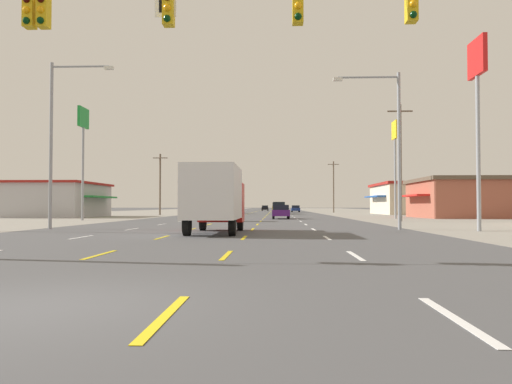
# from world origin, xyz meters

# --- Properties ---
(ground_plane) EXTENTS (572.00, 572.00, 0.00)m
(ground_plane) POSITION_xyz_m (0.00, 66.00, 0.00)
(ground_plane) COLOR #4C4C4F
(lot_apron_left) EXTENTS (28.00, 440.00, 0.01)m
(lot_apron_left) POSITION_xyz_m (-24.75, 66.00, 0.00)
(lot_apron_left) COLOR gray
(lot_apron_left) RESTS_ON ground
(lot_apron_right) EXTENTS (28.00, 440.00, 0.01)m
(lot_apron_right) POSITION_xyz_m (24.75, 66.00, 0.00)
(lot_apron_right) COLOR gray
(lot_apron_right) RESTS_ON ground
(lane_markings) EXTENTS (10.64, 227.60, 0.01)m
(lane_markings) POSITION_xyz_m (0.00, 104.50, 0.01)
(lane_markings) COLOR white
(lane_markings) RESTS_ON ground
(signal_span_wire) EXTENTS (25.92, 0.52, 8.82)m
(signal_span_wire) POSITION_xyz_m (-0.19, 7.18, 5.30)
(signal_span_wire) COLOR brown
(signal_span_wire) RESTS_ON ground
(box_truck_center_turn_nearest) EXTENTS (2.40, 7.20, 3.23)m
(box_truck_center_turn_nearest) POSITION_xyz_m (0.10, 17.96, 1.84)
(box_truck_center_turn_nearest) COLOR red
(box_truck_center_turn_nearest) RESTS_ON ground
(sedan_inner_right_near) EXTENTS (1.80, 4.50, 1.46)m
(sedan_inner_right_near) POSITION_xyz_m (3.60, 45.44, 0.76)
(sedan_inner_right_near) COLOR #4C196B
(sedan_inner_right_near) RESTS_ON ground
(suv_inner_right_mid) EXTENTS (1.98, 4.90, 1.98)m
(suv_inner_right_mid) POSITION_xyz_m (3.56, 72.89, 1.03)
(suv_inner_right_mid) COLOR #235B2D
(suv_inner_right_mid) RESTS_ON ground
(sedan_inner_left_midfar) EXTENTS (1.80, 4.50, 1.46)m
(sedan_inner_left_midfar) POSITION_xyz_m (-3.42, 78.17, 0.76)
(sedan_inner_left_midfar) COLOR maroon
(sedan_inner_left_midfar) RESTS_ON ground
(suv_inner_right_far) EXTENTS (1.98, 4.90, 1.98)m
(suv_inner_right_far) POSITION_xyz_m (3.37, 83.51, 1.03)
(suv_inner_right_far) COLOR #B28C33
(suv_inner_right_far) RESTS_ON ground
(sedan_far_right_farther) EXTENTS (1.80, 4.50, 1.46)m
(sedan_far_right_farther) POSITION_xyz_m (7.23, 99.62, 0.76)
(sedan_far_right_farther) COLOR navy
(sedan_far_right_farther) RESTS_ON ground
(hatchback_inner_right_farthest) EXTENTS (1.72, 3.90, 1.54)m
(hatchback_inner_right_farthest) POSITION_xyz_m (3.51, 116.39, 0.78)
(hatchback_inner_right_farthest) COLOR black
(hatchback_inner_right_farthest) RESTS_ON ground
(sedan_center_turn_distant_a) EXTENTS (1.80, 4.50, 1.46)m
(sedan_center_turn_distant_a) POSITION_xyz_m (0.12, 127.24, 0.76)
(sedan_center_turn_distant_a) COLOR black
(sedan_center_turn_distant_a) RESTS_ON ground
(storefront_left_row_1) EXTENTS (12.30, 12.75, 4.21)m
(storefront_left_row_1) POSITION_xyz_m (-24.32, 53.40, 2.12)
(storefront_left_row_1) COLOR #B2B2B7
(storefront_left_row_1) RESTS_ON ground
(storefront_right_row_1) EXTENTS (12.14, 12.38, 4.50)m
(storefront_right_row_1) POSITION_xyz_m (24.74, 51.39, 2.27)
(storefront_right_row_1) COLOR #A35642
(storefront_right_row_1) RESTS_ON ground
(storefront_right_row_2) EXTENTS (13.37, 16.23, 5.06)m
(storefront_right_row_2) POSITION_xyz_m (25.72, 75.54, 2.55)
(storefront_right_row_2) COLOR beige
(storefront_right_row_2) RESTS_ON ground
(pole_sign_left_row_1) EXTENTS (0.24, 2.26, 10.57)m
(pole_sign_left_row_1) POSITION_xyz_m (-14.96, 39.18, 8.08)
(pole_sign_left_row_1) COLOR gray
(pole_sign_left_row_1) RESTS_ON ground
(pole_sign_right_row_0) EXTENTS (0.24, 2.12, 10.32)m
(pole_sign_right_row_0) POSITION_xyz_m (13.90, 20.37, 7.86)
(pole_sign_right_row_0) COLOR gray
(pole_sign_right_row_0) RESTS_ON ground
(pole_sign_right_row_1) EXTENTS (0.24, 2.05, 10.32)m
(pole_sign_right_row_1) POSITION_xyz_m (15.65, 46.35, 7.81)
(pole_sign_right_row_1) COLOR gray
(pole_sign_right_row_1) RESTS_ON ground
(streetlight_left_row_0) EXTENTS (3.79, 0.26, 9.83)m
(streetlight_left_row_0) POSITION_xyz_m (-9.79, 22.12, 5.65)
(streetlight_left_row_0) COLOR gray
(streetlight_left_row_0) RESTS_ON ground
(streetlight_right_row_0) EXTENTS (3.84, 0.26, 9.01)m
(streetlight_right_row_0) POSITION_xyz_m (9.75, 22.12, 5.23)
(streetlight_right_row_0) COLOR gray
(streetlight_right_row_0) RESTS_ON ground
(utility_pole_right_row_0) EXTENTS (2.20, 0.26, 10.30)m
(utility_pole_right_row_0) POSITION_xyz_m (14.02, 37.55, 5.35)
(utility_pole_right_row_0) COLOR brown
(utility_pole_right_row_0) RESTS_ON ground
(utility_pole_left_row_1) EXTENTS (2.20, 0.26, 9.09)m
(utility_pole_left_row_1) POSITION_xyz_m (-14.15, 66.73, 4.74)
(utility_pole_left_row_1) COLOR brown
(utility_pole_left_row_1) RESTS_ON ground
(utility_pole_right_row_2) EXTENTS (2.20, 0.26, 10.23)m
(utility_pole_right_row_2) POSITION_xyz_m (14.53, 93.00, 5.31)
(utility_pole_right_row_2) COLOR brown
(utility_pole_right_row_2) RESTS_ON ground
(utility_pole_left_row_3) EXTENTS (2.20, 0.26, 8.63)m
(utility_pole_left_row_3) POSITION_xyz_m (-13.70, 128.96, 4.51)
(utility_pole_left_row_3) COLOR brown
(utility_pole_left_row_3) RESTS_ON ground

